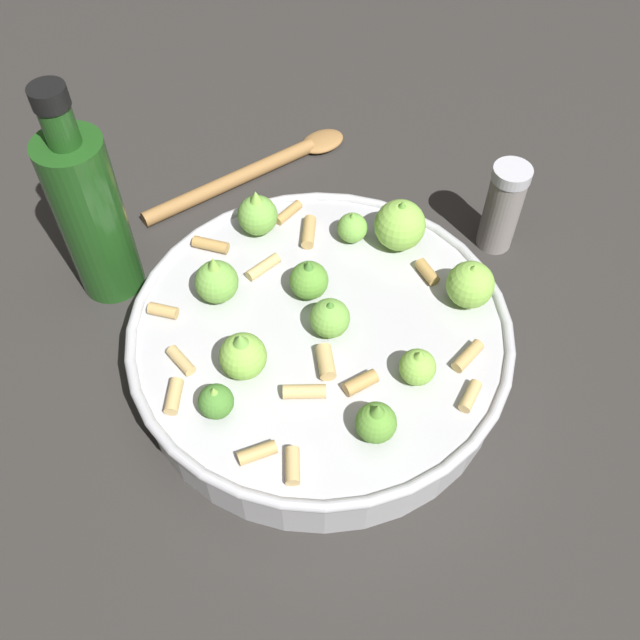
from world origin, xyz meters
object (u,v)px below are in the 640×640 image
(cooking_pan, at_px, (321,338))
(olive_oil_bottle, at_px, (91,214))
(pepper_shaker, at_px, (503,207))
(wooden_spoon, at_px, (259,169))

(cooking_pan, relative_size, olive_oil_bottle, 1.48)
(pepper_shaker, bearing_deg, cooking_pan, 150.68)
(cooking_pan, height_order, pepper_shaker, cooking_pan)
(cooking_pan, distance_m, wooden_spoon, 0.26)
(pepper_shaker, distance_m, wooden_spoon, 0.27)
(pepper_shaker, relative_size, wooden_spoon, 0.44)
(cooking_pan, height_order, olive_oil_bottle, olive_oil_bottle)
(olive_oil_bottle, bearing_deg, cooking_pan, -93.57)
(pepper_shaker, height_order, olive_oil_bottle, olive_oil_bottle)
(cooking_pan, distance_m, pepper_shaker, 0.23)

